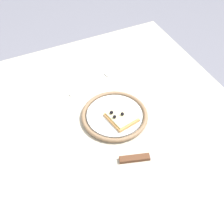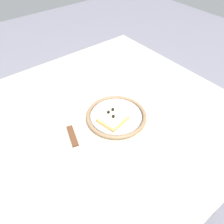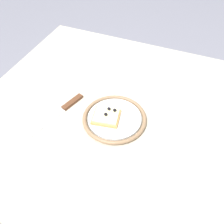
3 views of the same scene
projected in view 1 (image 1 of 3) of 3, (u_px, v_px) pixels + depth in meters
ground_plane at (108, 216)px, 1.46m from camera, size 6.00×6.00×0.00m
dining_table at (107, 144)px, 1.00m from camera, size 0.97×0.92×0.71m
plate at (115, 115)px, 0.95m from camera, size 0.22×0.22×0.02m
pizza_slice_near at (121, 116)px, 0.93m from camera, size 0.10×0.10×0.03m
knife at (146, 157)px, 0.85m from camera, size 0.09×0.23×0.01m
fork at (93, 83)px, 1.07m from camera, size 0.07×0.20×0.00m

